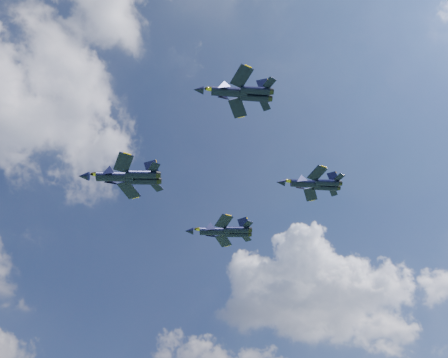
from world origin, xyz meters
TOP-DOWN VIEW (x-y plane):
  - jet_lead at (-20.57, 16.62)m, footprint 16.64×14.19m
  - jet_left at (-14.57, -12.93)m, footprint 13.98×11.09m
  - jet_right at (6.28, 18.47)m, footprint 15.36×13.25m
  - jet_slot at (10.29, -6.62)m, footprint 13.34×10.70m

SIDE VIEW (x-z plane):
  - jet_slot at x=10.29m, z-range 61.56..64.88m
  - jet_right at x=6.28m, z-range 62.11..66.04m
  - jet_lead at x=-20.57m, z-range 62.20..66.43m
  - jet_left at x=-14.57m, z-range 64.22..67.69m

